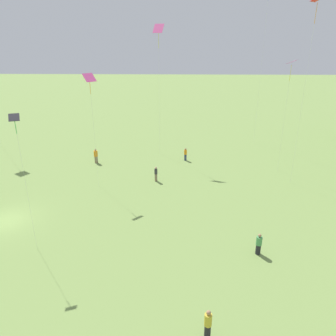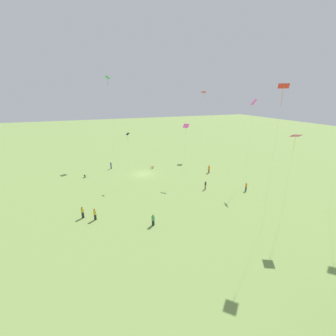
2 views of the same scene
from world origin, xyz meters
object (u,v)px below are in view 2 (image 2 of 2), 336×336
kite_3 (204,94)px  dog_1 (152,167)px  person_0 (111,165)px  kite_8 (128,137)px  person_1 (246,187)px  person_3 (153,220)px  person_2 (95,214)px  person_4 (209,169)px  kite_1 (282,94)px  kite_5 (108,82)px  kite_0 (186,128)px  kite_7 (295,139)px  person_6 (205,185)px  person_5 (83,212)px  dog_0 (85,176)px  kite_4 (253,105)px

kite_3 → dog_1: bearing=103.4°
person_0 → kite_8: 13.67m
person_1 → person_3: person_3 is taller
person_2 → dog_1: bearing=13.1°
person_1 → person_4: (1.18, -11.12, 0.07)m
person_0 → kite_1: (-14.86, 33.13, 16.12)m
person_4 → kite_5: kite_5 is taller
person_1 → kite_0: size_ratio=0.14×
kite_1 → kite_3: 39.38m
kite_7 → dog_1: size_ratio=13.64×
person_0 → kite_8: size_ratio=0.16×
person_0 → person_4: (-20.22, 10.84, 0.05)m
person_6 → person_3: bearing=4.5°
person_4 → dog_1: bearing=-69.2°
person_5 → person_6: size_ratio=1.06×
person_6 → kite_8: 17.05m
person_5 → kite_8: bearing=-94.5°
person_4 → person_5: person_4 is taller
person_0 → dog_0: bearing=11.2°
person_4 → person_6: size_ratio=1.09×
kite_5 → kite_3: bearing=-76.0°
person_6 → kite_5: (13.09, -26.77, 18.98)m
person_6 → kite_5: bearing=-92.1°
person_4 → person_5: bearing=-13.8°
person_1 → kite_5: size_ratio=0.08×
person_3 → person_6: person_3 is taller
kite_0 → kite_3: (-13.19, -17.11, 6.06)m
kite_7 → dog_0: 39.40m
kite_7 → person_3: bearing=50.8°
kite_3 → dog_1: size_ratio=19.32×
kite_5 → person_1: bearing=-124.4°
person_5 → kite_0: kite_0 is taller
kite_3 → kite_5: (24.83, -3.69, 3.01)m
kite_1 → kite_4: bearing=-32.0°
person_3 → kite_4: kite_4 is taller
kite_1 → kite_3: size_ratio=1.02×
kite_4 → kite_5: size_ratio=0.76×
kite_7 → kite_5: bearing=3.2°
person_1 → kite_8: kite_8 is taller
person_2 → kite_4: kite_4 is taller
person_3 → kite_8: bearing=-120.3°
person_5 → kite_3: size_ratio=0.10×
person_0 → person_5: size_ratio=0.94×
person_6 → kite_8: (12.43, -8.11, 8.40)m
dog_0 → person_2: bearing=-96.4°
person_4 → kite_4: size_ratio=0.11×
person_0 → person_3: size_ratio=0.99×
person_5 → dog_1: 23.98m
person_4 → person_6: 9.45m
dog_1 → person_6: bearing=-175.6°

